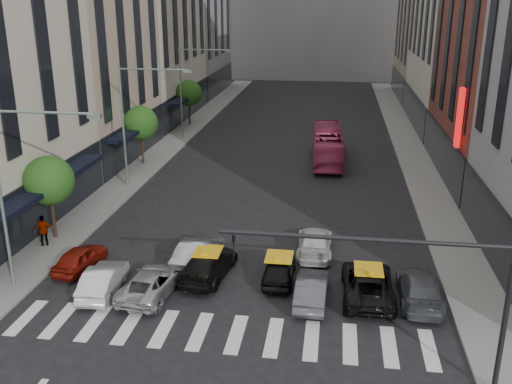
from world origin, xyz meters
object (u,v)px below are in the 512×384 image
at_px(streetlamp_mid, 135,110).
at_px(car_red, 80,258).
at_px(streetlamp_far, 190,80).
at_px(car_white_front, 103,280).
at_px(bus, 328,145).
at_px(taxi_left, 208,264).
at_px(streetlamp_near, 16,175).
at_px(pedestrian_far, 44,231).
at_px(taxi_center, 279,269).

xyz_separation_m(streetlamp_mid, car_red, (1.43, -13.54, -5.27)).
distance_m(streetlamp_far, car_white_front, 32.43).
distance_m(car_red, bus, 26.11).
height_order(streetlamp_mid, car_white_front, streetlamp_mid).
xyz_separation_m(car_white_front, taxi_left, (4.68, 2.31, 0.03)).
distance_m(car_white_front, bus, 27.21).
xyz_separation_m(streetlamp_far, taxi_left, (8.31, -29.49, -5.20)).
xyz_separation_m(streetlamp_near, car_white_front, (3.63, 0.20, -5.22)).
relative_size(car_white_front, bus, 0.40).
relative_size(car_red, car_white_front, 0.90).
distance_m(streetlamp_near, streetlamp_far, 32.00).
height_order(streetlamp_mid, car_red, streetlamp_mid).
xyz_separation_m(streetlamp_mid, bus, (13.83, 9.42, -4.46)).
relative_size(streetlamp_near, bus, 0.87).
bearing_deg(car_red, pedestrian_far, -28.19).
bearing_deg(car_white_front, bus, -116.61).
relative_size(streetlamp_far, taxi_center, 2.33).
height_order(streetlamp_near, car_red, streetlamp_near).
bearing_deg(streetlamp_mid, pedestrian_far, -98.88).
height_order(streetlamp_mid, taxi_center, streetlamp_mid).
height_order(taxi_center, bus, bus).
xyz_separation_m(car_white_front, taxi_center, (8.31, 2.40, -0.02)).
xyz_separation_m(taxi_left, pedestrian_far, (-10.07, 2.22, 0.35)).
distance_m(streetlamp_near, car_red, 5.99).
relative_size(car_red, bus, 0.36).
xyz_separation_m(streetlamp_near, streetlamp_far, (0.00, 32.00, 0.00)).
xyz_separation_m(streetlamp_far, car_white_front, (3.63, -31.80, -5.22)).
xyz_separation_m(streetlamp_near, car_red, (1.43, 2.46, -5.27)).
xyz_separation_m(streetlamp_near, taxi_center, (11.94, 2.60, -5.25)).
xyz_separation_m(taxi_center, bus, (1.89, 22.81, 0.78)).
distance_m(taxi_left, taxi_center, 3.64).
distance_m(car_white_front, taxi_left, 5.22).
height_order(taxi_left, bus, bus).
relative_size(streetlamp_near, streetlamp_mid, 1.00).
xyz_separation_m(car_red, car_white_front, (2.21, -2.26, 0.05)).
distance_m(streetlamp_near, car_white_front, 6.36).
height_order(car_white_front, bus, bus).
bearing_deg(taxi_center, car_white_front, 15.71).
relative_size(car_white_front, taxi_center, 1.07).
height_order(streetlamp_far, taxi_center, streetlamp_far).
bearing_deg(taxi_center, streetlamp_far, -68.28).
relative_size(streetlamp_mid, car_red, 2.41).
bearing_deg(streetlamp_mid, car_white_front, -77.05).
xyz_separation_m(streetlamp_far, taxi_center, (11.94, -29.40, -5.25)).
distance_m(taxi_left, pedestrian_far, 10.32).
relative_size(car_white_front, pedestrian_far, 2.27).
bearing_deg(streetlamp_near, streetlamp_far, 90.00).
relative_size(streetlamp_mid, bus, 0.87).
relative_size(car_red, taxi_left, 0.76).
xyz_separation_m(streetlamp_near, streetlamp_mid, (0.00, 16.00, 0.00)).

